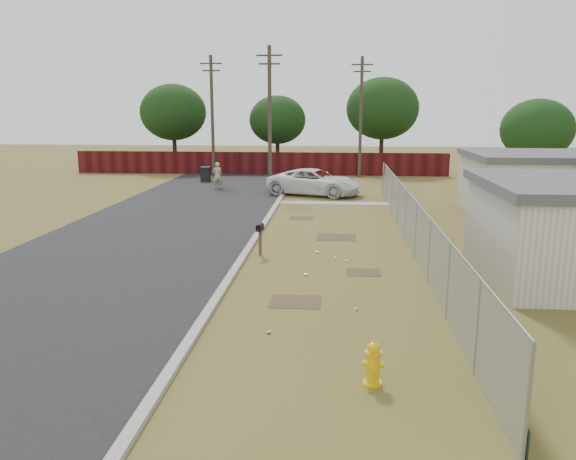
# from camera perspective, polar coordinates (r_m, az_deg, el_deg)

# --- Properties ---
(ground) EXTENTS (120.00, 120.00, 0.00)m
(ground) POSITION_cam_1_polar(r_m,az_deg,el_deg) (20.36, 4.06, -2.65)
(ground) COLOR brown
(ground) RESTS_ON ground
(street) EXTENTS (15.10, 60.00, 0.12)m
(street) POSITION_cam_1_polar(r_m,az_deg,el_deg) (29.08, -9.09, 1.79)
(street) COLOR black
(street) RESTS_ON ground
(chainlink_fence) EXTENTS (0.10, 27.06, 2.02)m
(chainlink_fence) POSITION_cam_1_polar(r_m,az_deg,el_deg) (21.36, 12.54, -0.01)
(chainlink_fence) COLOR gray
(chainlink_fence) RESTS_ON ground
(privacy_fence) EXTENTS (30.00, 0.12, 1.80)m
(privacy_fence) POSITION_cam_1_polar(r_m,az_deg,el_deg) (45.32, -3.00, 6.78)
(privacy_fence) COLOR #4F1113
(privacy_fence) RESTS_ON ground
(utility_poles) EXTENTS (12.60, 8.24, 9.00)m
(utility_poles) POSITION_cam_1_polar(r_m,az_deg,el_deg) (40.54, -0.59, 11.52)
(utility_poles) COLOR #44392D
(utility_poles) RESTS_ON ground
(houses) EXTENTS (9.30, 17.24, 3.10)m
(houses) POSITION_cam_1_polar(r_m,az_deg,el_deg) (24.95, 27.16, 2.45)
(houses) COLOR silver
(houses) RESTS_ON ground
(horizon_trees) EXTENTS (33.32, 31.94, 7.78)m
(horizon_trees) POSITION_cam_1_polar(r_m,az_deg,el_deg) (43.24, 5.86, 11.42)
(horizon_trees) COLOR #312116
(horizon_trees) RESTS_ON ground
(fire_hydrant) EXTENTS (0.42, 0.42, 0.92)m
(fire_hydrant) POSITION_cam_1_polar(r_m,az_deg,el_deg) (11.18, 8.63, -13.34)
(fire_hydrant) COLOR yellow
(fire_hydrant) RESTS_ON ground
(mailbox) EXTENTS (0.25, 0.51, 1.17)m
(mailbox) POSITION_cam_1_polar(r_m,az_deg,el_deg) (20.27, -2.86, -0.02)
(mailbox) COLOR brown
(mailbox) RESTS_ON ground
(pickup_truck) EXTENTS (6.27, 4.29, 1.59)m
(pickup_truck) POSITION_cam_1_polar(r_m,az_deg,el_deg) (34.57, 2.74, 4.89)
(pickup_truck) COLOR white
(pickup_truck) RESTS_ON ground
(pedestrian) EXTENTS (0.74, 0.61, 1.74)m
(pedestrian) POSITION_cam_1_polar(r_m,az_deg,el_deg) (37.67, -7.19, 5.54)
(pedestrian) COLOR tan
(pedestrian) RESTS_ON ground
(trash_bin) EXTENTS (0.70, 0.78, 1.06)m
(trash_bin) POSITION_cam_1_polar(r_m,az_deg,el_deg) (41.44, -8.37, 5.66)
(trash_bin) COLOR black
(trash_bin) RESTS_ON ground
(scattered_litter) EXTENTS (2.22, 12.20, 0.07)m
(scattered_litter) POSITION_cam_1_polar(r_m,az_deg,el_deg) (19.56, 4.22, -3.16)
(scattered_litter) COLOR white
(scattered_litter) RESTS_ON ground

